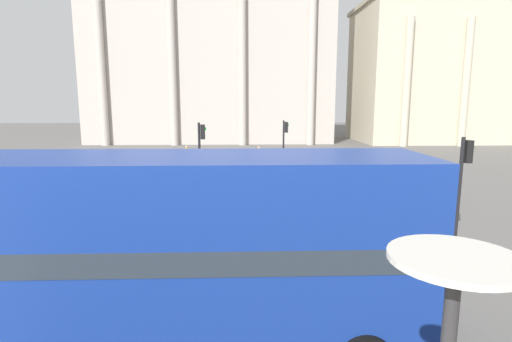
{
  "coord_description": "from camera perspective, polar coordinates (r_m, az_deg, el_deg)",
  "views": [
    {
      "loc": [
        -0.18,
        -2.03,
        5.01
      ],
      "look_at": [
        0.44,
        15.96,
        1.93
      ],
      "focal_mm": 28.0,
      "sensor_mm": 36.0,
      "label": 1
    }
  ],
  "objects": [
    {
      "name": "cafe_dining_table",
      "position": [
        2.12,
        26.25,
        -15.72
      ],
      "size": [
        0.6,
        0.6,
        0.73
      ],
      "color": "#2D2D30",
      "rests_on": "cafe_floor_slab"
    },
    {
      "name": "pedestrian_yellow",
      "position": [
        31.85,
        -9.85,
        2.3
      ],
      "size": [
        0.32,
        0.32,
        1.69
      ],
      "rotation": [
        0.0,
        0.0,
        0.21
      ],
      "color": "#282B33",
      "rests_on": "ground_plane"
    },
    {
      "name": "traffic_light_near",
      "position": [
        14.02,
        27.36,
        -1.33
      ],
      "size": [
        0.42,
        0.24,
        3.98
      ],
      "color": "black",
      "rests_on": "ground_plane"
    },
    {
      "name": "plaza_building_right",
      "position": [
        61.8,
        30.4,
        11.88
      ],
      "size": [
        34.82,
        13.95,
        17.46
      ],
      "color": "beige",
      "rests_on": "ground_plane"
    },
    {
      "name": "traffic_light_far",
      "position": [
        26.67,
        4.11,
        4.35
      ],
      "size": [
        0.42,
        0.24,
        3.86
      ],
      "color": "black",
      "rests_on": "ground_plane"
    },
    {
      "name": "pedestrian_grey",
      "position": [
        21.19,
        25.68,
        -2.02
      ],
      "size": [
        0.32,
        0.32,
        1.81
      ],
      "rotation": [
        0.0,
        0.0,
        5.39
      ],
      "color": "#282B33",
      "rests_on": "ground_plane"
    },
    {
      "name": "car_maroon",
      "position": [
        27.22,
        -16.32,
        0.22
      ],
      "size": [
        4.2,
        1.93,
        1.35
      ],
      "rotation": [
        0.0,
        0.0,
        3.41
      ],
      "color": "black",
      "rests_on": "ground_plane"
    },
    {
      "name": "traffic_light_mid",
      "position": [
        19.49,
        -7.86,
        2.69
      ],
      "size": [
        0.42,
        0.24,
        4.08
      ],
      "color": "black",
      "rests_on": "ground_plane"
    },
    {
      "name": "plaza_building_left",
      "position": [
        53.9,
        -6.52,
        16.97
      ],
      "size": [
        31.05,
        11.41,
        23.7
      ],
      "color": "#BCB2A8",
      "rests_on": "ground_plane"
    },
    {
      "name": "double_decker_bus",
      "position": [
        8.29,
        -17.47,
        -10.21
      ],
      "size": [
        11.47,
        2.62,
        4.03
      ],
      "rotation": [
        0.0,
        0.0,
        -0.09
      ],
      "color": "black",
      "rests_on": "ground_plane"
    },
    {
      "name": "pedestrian_blue",
      "position": [
        30.73,
        0.4,
        2.19
      ],
      "size": [
        0.32,
        0.32,
        1.7
      ],
      "rotation": [
        0.0,
        0.0,
        1.18
      ],
      "color": "#282B33",
      "rests_on": "ground_plane"
    },
    {
      "name": "car_navy",
      "position": [
        28.25,
        12.72,
        0.71
      ],
      "size": [
        4.2,
        1.93,
        1.35
      ],
      "rotation": [
        0.0,
        0.0,
        2.23
      ],
      "color": "black",
      "rests_on": "ground_plane"
    }
  ]
}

